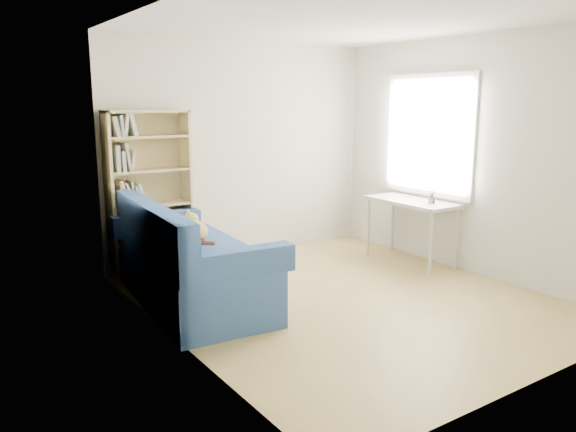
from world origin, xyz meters
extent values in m
plane|color=#A48C4A|center=(0.00, 0.00, 0.00)|extent=(4.00, 4.00, 0.00)
cube|color=silver|center=(0.00, 2.00, 1.30)|extent=(3.50, 0.04, 2.60)
cube|color=silver|center=(0.00, -2.00, 1.30)|extent=(3.50, 0.04, 2.60)
cube|color=silver|center=(-1.75, 0.00, 1.30)|extent=(0.04, 4.00, 2.60)
cube|color=silver|center=(1.75, 0.00, 1.30)|extent=(0.04, 4.00, 2.60)
cube|color=white|center=(0.00, 0.00, 2.60)|extent=(3.50, 4.00, 0.04)
cube|color=white|center=(1.75, 0.60, 1.50)|extent=(0.01, 1.20, 1.30)
cube|color=navy|center=(-1.26, 0.75, 0.25)|extent=(1.10, 2.07, 0.50)
cube|color=navy|center=(-1.64, 0.75, 0.74)|extent=(0.34, 2.00, 0.49)
cube|color=navy|center=(-1.26, 1.66, 0.61)|extent=(0.95, 0.25, 0.22)
cube|color=navy|center=(-1.26, -0.16, 0.61)|extent=(0.95, 0.25, 0.22)
cube|color=navy|center=(-1.24, 0.75, 0.52)|extent=(1.07, 1.91, 0.06)
ellipsoid|color=#2F589A|center=(-1.20, 1.47, 0.62)|extent=(0.32, 0.36, 0.24)
ellipsoid|color=#B06F14|center=(-1.12, 0.99, 0.64)|extent=(0.35, 0.50, 0.18)
ellipsoid|color=silver|center=(-1.05, 1.12, 0.62)|extent=(0.19, 0.22, 0.11)
ellipsoid|color=#3E1B11|center=(-1.15, 0.94, 0.68)|extent=(0.20, 0.26, 0.09)
sphere|color=#B06F14|center=(-1.10, 1.32, 0.68)|extent=(0.16, 0.16, 0.16)
cone|color=#B06F14|center=(-1.12, 1.36, 0.76)|extent=(0.08, 0.08, 0.08)
cone|color=#B06F14|center=(-1.12, 1.28, 0.76)|extent=(0.07, 0.08, 0.08)
cylinder|color=#27C683|center=(-1.10, 1.24, 0.66)|extent=(0.13, 0.07, 0.13)
cylinder|color=#3E1B11|center=(-1.14, 0.73, 0.60)|extent=(0.07, 0.18, 0.06)
cube|color=tan|center=(-1.69, 1.84, 0.90)|extent=(0.03, 0.28, 1.80)
cube|color=tan|center=(-0.82, 1.84, 0.90)|extent=(0.03, 0.28, 1.80)
cube|color=tan|center=(-1.25, 1.84, 1.79)|extent=(0.90, 0.28, 0.03)
cube|color=tan|center=(-1.25, 1.84, 0.01)|extent=(0.90, 0.28, 0.03)
cube|color=tan|center=(-1.25, 1.97, 0.90)|extent=(0.90, 0.02, 1.80)
cube|color=silver|center=(1.47, 0.59, 0.73)|extent=(0.52, 1.12, 0.04)
cylinder|color=silver|center=(1.68, 1.11, 0.35)|extent=(0.04, 0.04, 0.71)
cylinder|color=silver|center=(1.68, 0.08, 0.35)|extent=(0.04, 0.04, 0.71)
cylinder|color=silver|center=(1.26, 1.11, 0.35)|extent=(0.04, 0.04, 0.71)
cylinder|color=silver|center=(1.26, 0.08, 0.35)|extent=(0.04, 0.04, 0.71)
cylinder|color=white|center=(1.51, 0.31, 0.79)|extent=(0.08, 0.08, 0.09)
camera|label=1|loc=(-3.37, -3.99, 1.88)|focal=35.00mm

